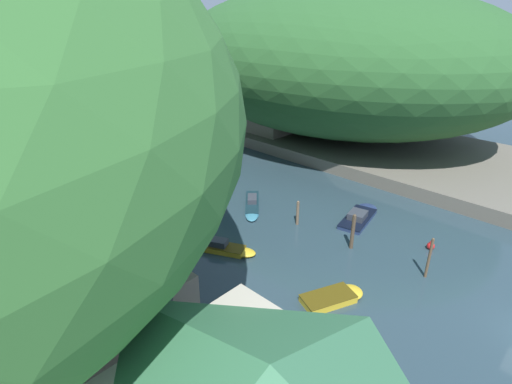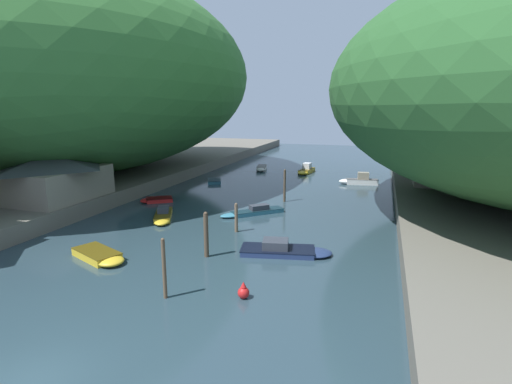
{
  "view_description": "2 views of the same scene",
  "coord_description": "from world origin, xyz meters",
  "px_view_note": "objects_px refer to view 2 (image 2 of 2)",
  "views": [
    {
      "loc": [
        -25.04,
        -0.15,
        18.31
      ],
      "look_at": [
        0.07,
        23.78,
        2.19
      ],
      "focal_mm": 28.0,
      "sensor_mm": 36.0,
      "label": 1
    },
    {
      "loc": [
        11.9,
        -9.78,
        10.1
      ],
      "look_at": [
        0.17,
        27.11,
        1.67
      ],
      "focal_mm": 28.0,
      "sensor_mm": 36.0,
      "label": 2
    }
  ],
  "objects_px": {
    "boat_open_rowboat": "(155,200)",
    "boat_mid_channel": "(252,212)",
    "right_bank_cottage": "(448,161)",
    "boat_red_skiff": "(261,168)",
    "boat_white_cruiser": "(101,256)",
    "boat_navy_launch": "(358,181)",
    "channel_buoy_near": "(243,292)",
    "boathouse_shed": "(52,175)",
    "boat_small_dinghy": "(163,216)",
    "person_by_boathouse": "(42,197)",
    "boat_yellow_tender": "(306,170)",
    "boat_far_upstream": "(214,180)",
    "boat_cabin_cruiser": "(286,250)"
  },
  "relations": [
    {
      "from": "boat_mid_channel",
      "to": "boat_yellow_tender",
      "type": "height_order",
      "value": "boat_yellow_tender"
    },
    {
      "from": "boat_white_cruiser",
      "to": "boat_open_rowboat",
      "type": "relative_size",
      "value": 1.29
    },
    {
      "from": "boat_small_dinghy",
      "to": "boat_yellow_tender",
      "type": "xyz_separation_m",
      "value": [
        7.64,
        28.8,
        0.12
      ]
    },
    {
      "from": "boat_white_cruiser",
      "to": "right_bank_cottage",
      "type": "bearing_deg",
      "value": 161.24
    },
    {
      "from": "right_bank_cottage",
      "to": "boat_red_skiff",
      "type": "bearing_deg",
      "value": 154.24
    },
    {
      "from": "boat_far_upstream",
      "to": "person_by_boathouse",
      "type": "xyz_separation_m",
      "value": [
        -6.14,
        -22.49,
        2.25
      ]
    },
    {
      "from": "boat_red_skiff",
      "to": "channel_buoy_near",
      "type": "relative_size",
      "value": 4.98
    },
    {
      "from": "boathouse_shed",
      "to": "boat_red_skiff",
      "type": "bearing_deg",
      "value": 69.98
    },
    {
      "from": "boat_small_dinghy",
      "to": "channel_buoy_near",
      "type": "height_order",
      "value": "boat_small_dinghy"
    },
    {
      "from": "boat_cabin_cruiser",
      "to": "person_by_boathouse",
      "type": "xyz_separation_m",
      "value": [
        -21.51,
        0.49,
        2.16
      ]
    },
    {
      "from": "boat_open_rowboat",
      "to": "boat_cabin_cruiser",
      "type": "xyz_separation_m",
      "value": [
        16.86,
        -10.71,
        0.09
      ]
    },
    {
      "from": "boat_yellow_tender",
      "to": "boat_white_cruiser",
      "type": "bearing_deg",
      "value": 86.58
    },
    {
      "from": "person_by_boathouse",
      "to": "right_bank_cottage",
      "type": "bearing_deg",
      "value": -67.68
    },
    {
      "from": "boat_mid_channel",
      "to": "boat_yellow_tender",
      "type": "distance_m",
      "value": 24.86
    },
    {
      "from": "boat_mid_channel",
      "to": "channel_buoy_near",
      "type": "distance_m",
      "value": 16.71
    },
    {
      "from": "person_by_boathouse",
      "to": "boat_red_skiff",
      "type": "bearing_deg",
      "value": -25.39
    },
    {
      "from": "boat_open_rowboat",
      "to": "boat_yellow_tender",
      "type": "xyz_separation_m",
      "value": [
        11.89,
        23.14,
        0.24
      ]
    },
    {
      "from": "boat_far_upstream",
      "to": "channel_buoy_near",
      "type": "relative_size",
      "value": 4.14
    },
    {
      "from": "boat_red_skiff",
      "to": "boat_yellow_tender",
      "type": "relative_size",
      "value": 0.9
    },
    {
      "from": "boat_white_cruiser",
      "to": "channel_buoy_near",
      "type": "bearing_deg",
      "value": 101.81
    },
    {
      "from": "boat_white_cruiser",
      "to": "boat_navy_launch",
      "type": "bearing_deg",
      "value": 178.65
    },
    {
      "from": "boat_white_cruiser",
      "to": "boat_small_dinghy",
      "type": "xyz_separation_m",
      "value": [
        -1.12,
        9.86,
        0.06
      ]
    },
    {
      "from": "boat_navy_launch",
      "to": "boat_mid_channel",
      "type": "height_order",
      "value": "boat_navy_launch"
    },
    {
      "from": "right_bank_cottage",
      "to": "boat_yellow_tender",
      "type": "bearing_deg",
      "value": 146.86
    },
    {
      "from": "boat_navy_launch",
      "to": "channel_buoy_near",
      "type": "relative_size",
      "value": 5.37
    },
    {
      "from": "boathouse_shed",
      "to": "person_by_boathouse",
      "type": "distance_m",
      "value": 3.86
    },
    {
      "from": "channel_buoy_near",
      "to": "boat_cabin_cruiser",
      "type": "bearing_deg",
      "value": 84.77
    },
    {
      "from": "boathouse_shed",
      "to": "boat_open_rowboat",
      "type": "height_order",
      "value": "boathouse_shed"
    },
    {
      "from": "person_by_boathouse",
      "to": "boat_open_rowboat",
      "type": "bearing_deg",
      "value": -34.38
    },
    {
      "from": "channel_buoy_near",
      "to": "boat_navy_launch",
      "type": "bearing_deg",
      "value": 83.6
    },
    {
      "from": "boat_far_upstream",
      "to": "boat_small_dinghy",
      "type": "height_order",
      "value": "boat_small_dinghy"
    },
    {
      "from": "right_bank_cottage",
      "to": "boat_mid_channel",
      "type": "bearing_deg",
      "value": -144.22
    },
    {
      "from": "right_bank_cottage",
      "to": "boat_cabin_cruiser",
      "type": "bearing_deg",
      "value": -120.13
    },
    {
      "from": "boat_small_dinghy",
      "to": "person_by_boathouse",
      "type": "distance_m",
      "value": 10.22
    },
    {
      "from": "boat_open_rowboat",
      "to": "boat_mid_channel",
      "type": "bearing_deg",
      "value": -133.39
    },
    {
      "from": "boathouse_shed",
      "to": "channel_buoy_near",
      "type": "xyz_separation_m",
      "value": [
        22.69,
        -10.67,
        -3.34
      ]
    },
    {
      "from": "boathouse_shed",
      "to": "boat_navy_launch",
      "type": "xyz_separation_m",
      "value": [
        26.52,
        23.54,
        -3.21
      ]
    },
    {
      "from": "boat_red_skiff",
      "to": "boat_cabin_cruiser",
      "type": "bearing_deg",
      "value": 97.52
    },
    {
      "from": "boat_far_upstream",
      "to": "boat_mid_channel",
      "type": "relative_size",
      "value": 0.72
    },
    {
      "from": "boat_yellow_tender",
      "to": "channel_buoy_near",
      "type": "relative_size",
      "value": 5.51
    },
    {
      "from": "boat_navy_launch",
      "to": "person_by_boathouse",
      "type": "height_order",
      "value": "person_by_boathouse"
    },
    {
      "from": "channel_buoy_near",
      "to": "person_by_boathouse",
      "type": "xyz_separation_m",
      "value": [
        -20.86,
        7.51,
        2.09
      ]
    },
    {
      "from": "boat_far_upstream",
      "to": "boat_white_cruiser",
      "type": "bearing_deg",
      "value": -106.23
    },
    {
      "from": "boat_open_rowboat",
      "to": "boat_yellow_tender",
      "type": "bearing_deg",
      "value": -62.03
    },
    {
      "from": "boat_mid_channel",
      "to": "channel_buoy_near",
      "type": "height_order",
      "value": "channel_buoy_near"
    },
    {
      "from": "boat_cabin_cruiser",
      "to": "channel_buoy_near",
      "type": "xyz_separation_m",
      "value": [
        -0.64,
        -7.02,
        0.07
      ]
    },
    {
      "from": "boat_cabin_cruiser",
      "to": "right_bank_cottage",
      "type": "bearing_deg",
      "value": 138.77
    },
    {
      "from": "boathouse_shed",
      "to": "right_bank_cottage",
      "type": "bearing_deg",
      "value": 27.11
    },
    {
      "from": "boat_red_skiff",
      "to": "boat_mid_channel",
      "type": "bearing_deg",
      "value": 92.87
    },
    {
      "from": "boat_mid_channel",
      "to": "boat_white_cruiser",
      "type": "bearing_deg",
      "value": 112.92
    }
  ]
}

